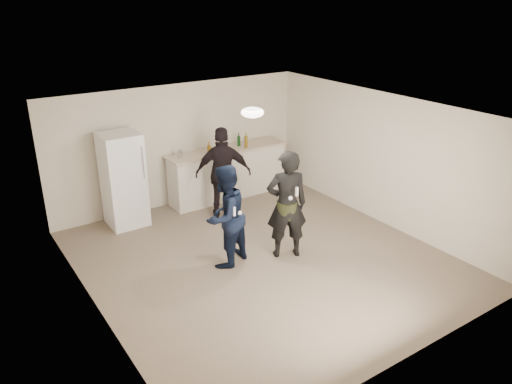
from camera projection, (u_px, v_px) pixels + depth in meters
floor at (263, 259)px, 8.42m from camera, size 6.00×6.00×0.00m
ceiling at (263, 113)px, 7.47m from camera, size 6.00×6.00×0.00m
wall_back at (180, 145)px, 10.25m from camera, size 6.00×0.00×6.00m
wall_front at (414, 272)px, 5.64m from camera, size 6.00×0.00×6.00m
wall_left at (91, 234)px, 6.52m from camera, size 0.00×6.00×6.00m
wall_right at (383, 159)px, 9.37m from camera, size 0.00×6.00×6.00m
counter at (228, 174)px, 10.75m from camera, size 2.60×0.56×1.05m
counter_top at (227, 150)px, 10.54m from camera, size 2.68×0.64×0.04m
fridge at (123, 180)px, 9.35m from camera, size 0.70×0.70×1.80m
fridge_handle at (143, 162)px, 9.06m from camera, size 0.02×0.02×0.60m
ceiling_dome at (252, 112)px, 7.72m from camera, size 0.36×0.36×0.16m
shaker at (180, 154)px, 9.94m from camera, size 0.08×0.08×0.17m
man at (225, 216)px, 7.96m from camera, size 1.01×0.92×1.71m
woman at (287, 205)px, 8.20m from camera, size 0.80×0.69×1.87m
camo_shorts at (287, 209)px, 8.23m from camera, size 0.34×0.34×0.28m
spectator at (223, 174)px, 9.63m from camera, size 1.16×0.91×1.83m
remote_man at (234, 211)px, 7.67m from camera, size 0.04×0.04×0.15m
nunchuk_man at (240, 213)px, 7.79m from camera, size 0.07×0.07×0.07m
remote_woman at (297, 192)px, 7.89m from camera, size 0.04×0.04×0.15m
nunchuk_woman at (290, 198)px, 7.90m from camera, size 0.07×0.07×0.07m
bottle_cluster at (235, 144)px, 10.51m from camera, size 0.97×0.26×0.25m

